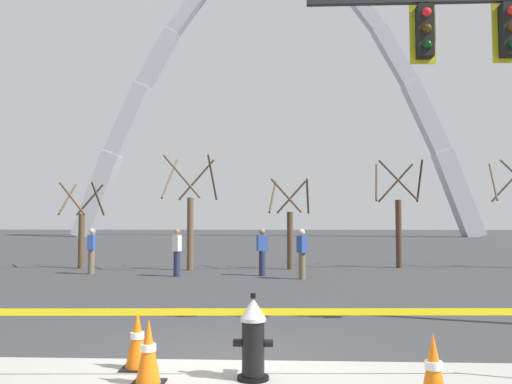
% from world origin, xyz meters
% --- Properties ---
extents(ground_plane, '(240.00, 240.00, 0.00)m').
position_xyz_m(ground_plane, '(0.00, 0.00, 0.00)').
color(ground_plane, '#333335').
extents(fire_hydrant, '(0.46, 0.48, 0.99)m').
position_xyz_m(fire_hydrant, '(0.34, -0.86, 0.47)').
color(fire_hydrant, black).
rests_on(fire_hydrant, ground).
extents(caution_tape_barrier, '(6.25, 0.36, 0.86)m').
position_xyz_m(caution_tape_barrier, '(0.42, -0.90, 0.61)').
color(caution_tape_barrier, '#232326').
rests_on(caution_tape_barrier, ground).
extents(traffic_cone_by_hydrant, '(0.36, 0.36, 0.73)m').
position_xyz_m(traffic_cone_by_hydrant, '(-0.82, -1.11, 0.36)').
color(traffic_cone_by_hydrant, black).
rests_on(traffic_cone_by_hydrant, ground).
extents(traffic_cone_mid_sidewalk, '(0.36, 0.36, 0.73)m').
position_xyz_m(traffic_cone_mid_sidewalk, '(2.14, -1.70, 0.36)').
color(traffic_cone_mid_sidewalk, black).
rests_on(traffic_cone_mid_sidewalk, ground).
extents(traffic_cone_curb_edge, '(0.36, 0.36, 0.73)m').
position_xyz_m(traffic_cone_curb_edge, '(-1.11, -0.50, 0.36)').
color(traffic_cone_curb_edge, black).
rests_on(traffic_cone_curb_edge, ground).
extents(monument_arch, '(51.21, 2.24, 37.66)m').
position_xyz_m(monument_arch, '(-0.00, 58.62, 16.75)').
color(monument_arch, '#B2B5BC').
rests_on(monument_arch, ground).
extents(tree_far_left, '(1.57, 1.58, 3.37)m').
position_xyz_m(tree_far_left, '(-7.21, 13.46, 1.50)').
color(tree_far_left, brown).
rests_on(tree_far_left, ground).
extents(tree_left_mid, '(1.98, 2.00, 4.31)m').
position_xyz_m(tree_left_mid, '(-2.76, 12.78, 1.92)').
color(tree_left_mid, brown).
rests_on(tree_left_mid, ground).
extents(tree_center_left, '(1.62, 1.63, 3.48)m').
position_xyz_m(tree_center_left, '(1.03, 13.35, 1.54)').
color(tree_center_left, brown).
rests_on(tree_center_left, ground).
extents(tree_center_right, '(1.96, 1.97, 4.25)m').
position_xyz_m(tree_center_right, '(5.37, 14.19, 1.89)').
color(tree_center_right, '#473323').
rests_on(tree_center_right, ground).
extents(pedestrian_walking_left, '(0.34, 0.39, 1.59)m').
position_xyz_m(pedestrian_walking_left, '(1.34, 9.84, 0.82)').
color(pedestrian_walking_left, brown).
rests_on(pedestrian_walking_left, ground).
extents(pedestrian_standing_center, '(0.22, 0.35, 1.59)m').
position_xyz_m(pedestrian_standing_center, '(-5.94, 11.13, 0.82)').
color(pedestrian_standing_center, brown).
rests_on(pedestrian_standing_center, ground).
extents(pedestrian_walking_right, '(0.39, 0.31, 1.59)m').
position_xyz_m(pedestrian_walking_right, '(0.04, 10.83, 0.82)').
color(pedestrian_walking_right, '#232847').
rests_on(pedestrian_walking_right, ground).
extents(pedestrian_near_trees, '(0.27, 0.38, 1.59)m').
position_xyz_m(pedestrian_near_trees, '(-2.80, 10.50, 0.82)').
color(pedestrian_near_trees, '#232847').
rests_on(pedestrian_near_trees, ground).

